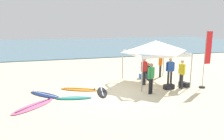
% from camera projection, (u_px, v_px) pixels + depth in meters
% --- Properties ---
extents(ground_plane, '(80.00, 80.00, 0.00)m').
position_uv_depth(ground_plane, '(119.00, 93.00, 12.13)').
color(ground_plane, beige).
extents(sea, '(80.00, 36.00, 0.10)m').
position_uv_depth(sea, '(66.00, 45.00, 40.85)').
color(sea, '#568499').
rests_on(sea, ground).
extents(canopy_tent, '(3.32, 3.32, 2.75)m').
position_uv_depth(canopy_tent, '(155.00, 46.00, 13.75)').
color(canopy_tent, '#B7B7BC').
rests_on(canopy_tent, ground).
extents(surfboard_orange, '(2.26, 1.54, 0.19)m').
position_uv_depth(surfboard_orange, '(79.00, 89.00, 12.64)').
color(surfboard_orange, orange).
rests_on(surfboard_orange, ground).
extents(surfboard_pink, '(2.14, 2.10, 0.19)m').
position_uv_depth(surfboard_pink, '(34.00, 106.00, 10.03)').
color(surfboard_pink, pink).
rests_on(surfboard_pink, ground).
extents(surfboard_navy, '(1.82, 1.95, 0.19)m').
position_uv_depth(surfboard_navy, '(44.00, 95.00, 11.68)').
color(surfboard_navy, navy).
rests_on(surfboard_navy, ground).
extents(surfboard_teal, '(1.89, 0.86, 0.19)m').
position_uv_depth(surfboard_teal, '(74.00, 98.00, 11.14)').
color(surfboard_teal, '#19847F').
rests_on(surfboard_teal, ground).
extents(surfboard_black, '(0.86, 2.03, 0.19)m').
position_uv_depth(surfboard_black, '(102.00, 92.00, 12.11)').
color(surfboard_black, black).
rests_on(surfboard_black, ground).
extents(person_green, '(0.47, 0.38, 1.71)m').
position_uv_depth(person_green, '(151.00, 76.00, 11.73)').
color(person_green, black).
rests_on(person_green, ground).
extents(person_red, '(0.51, 0.35, 1.71)m').
position_uv_depth(person_red, '(144.00, 69.00, 13.51)').
color(person_red, '#2D2D33').
rests_on(person_red, ground).
extents(person_blue, '(0.54, 0.30, 1.71)m').
position_uv_depth(person_blue, '(170.00, 69.00, 13.50)').
color(person_blue, '#2D2D33').
rests_on(person_blue, ground).
extents(person_orange, '(0.40, 0.44, 1.71)m').
position_uv_depth(person_orange, '(161.00, 64.00, 15.55)').
color(person_orange, '#2D2D33').
rests_on(person_orange, ground).
extents(person_yellow, '(0.23, 0.55, 1.71)m').
position_uv_depth(person_yellow, '(182.00, 72.00, 12.70)').
color(person_yellow, '#2D2D33').
rests_on(person_yellow, ground).
extents(person_black, '(0.24, 0.55, 1.20)m').
position_uv_depth(person_black, '(148.00, 71.00, 14.75)').
color(person_black, '#383842').
rests_on(person_black, ground).
extents(banner_flag, '(0.60, 0.36, 3.40)m').
position_uv_depth(banner_flag, '(206.00, 62.00, 12.79)').
color(banner_flag, '#99999E').
rests_on(banner_flag, ground).
extents(gear_bag_near_tent, '(0.48, 0.67, 0.28)m').
position_uv_depth(gear_bag_near_tent, '(184.00, 84.00, 13.32)').
color(gear_bag_near_tent, '#232328').
rests_on(gear_bag_near_tent, ground).
extents(gear_bag_by_pole, '(0.63, 0.39, 0.28)m').
position_uv_depth(gear_bag_by_pole, '(169.00, 87.00, 12.78)').
color(gear_bag_by_pole, '#232328').
rests_on(gear_bag_by_pole, ground).
extents(cooler_box, '(0.50, 0.36, 0.39)m').
position_uv_depth(cooler_box, '(143.00, 76.00, 15.34)').
color(cooler_box, '#2D60B7').
rests_on(cooler_box, ground).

